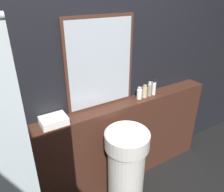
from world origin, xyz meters
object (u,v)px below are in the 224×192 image
at_px(pedestal_sink, 126,170).
at_px(conditioner_bottle, 145,92).
at_px(shampoo_bottle, 139,93).
at_px(lotion_bottle, 149,89).
at_px(mirror, 100,64).
at_px(towel_stack, 54,121).
at_px(body_wash_bottle, 154,88).

bearing_deg(pedestal_sink, conditioner_bottle, 37.13).
bearing_deg(conditioner_bottle, shampoo_bottle, 180.00).
height_order(pedestal_sink, lotion_bottle, lotion_bottle).
xyz_separation_m(mirror, towel_stack, (-0.48, -0.07, -0.38)).
bearing_deg(lotion_bottle, conditioner_bottle, 180.00).
distance_m(lotion_bottle, body_wash_bottle, 0.06).
relative_size(shampoo_bottle, body_wash_bottle, 0.74).
xyz_separation_m(pedestal_sink, body_wash_bottle, (0.56, 0.34, 0.56)).
xyz_separation_m(pedestal_sink, conditioner_bottle, (0.44, 0.34, 0.55)).
xyz_separation_m(shampoo_bottle, lotion_bottle, (0.13, 0.00, 0.01)).
bearing_deg(lotion_bottle, shampoo_bottle, 180.00).
xyz_separation_m(mirror, lotion_bottle, (0.52, -0.07, -0.34)).
height_order(pedestal_sink, conditioner_bottle, conditioner_bottle).
height_order(shampoo_bottle, conditioner_bottle, conditioner_bottle).
bearing_deg(mirror, lotion_bottle, -7.84).
height_order(pedestal_sink, body_wash_bottle, body_wash_bottle).
height_order(mirror, lotion_bottle, mirror).
relative_size(pedestal_sink, lotion_bottle, 5.86).
height_order(mirror, shampoo_bottle, mirror).
bearing_deg(conditioner_bottle, body_wash_bottle, 0.00).
bearing_deg(conditioner_bottle, mirror, 171.11).
distance_m(conditioner_bottle, lotion_bottle, 0.06).
bearing_deg(pedestal_sink, body_wash_bottle, 30.78).
bearing_deg(lotion_bottle, towel_stack, 180.00).
xyz_separation_m(conditioner_bottle, body_wash_bottle, (0.12, 0.00, 0.02)).
distance_m(towel_stack, shampoo_bottle, 0.88).
height_order(lotion_bottle, body_wash_bottle, body_wash_bottle).
bearing_deg(shampoo_bottle, lotion_bottle, 0.00).
distance_m(shampoo_bottle, lotion_bottle, 0.13).
bearing_deg(body_wash_bottle, conditioner_bottle, 180.00).
xyz_separation_m(mirror, shampoo_bottle, (0.39, -0.07, -0.35)).
bearing_deg(shampoo_bottle, mirror, 169.65).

